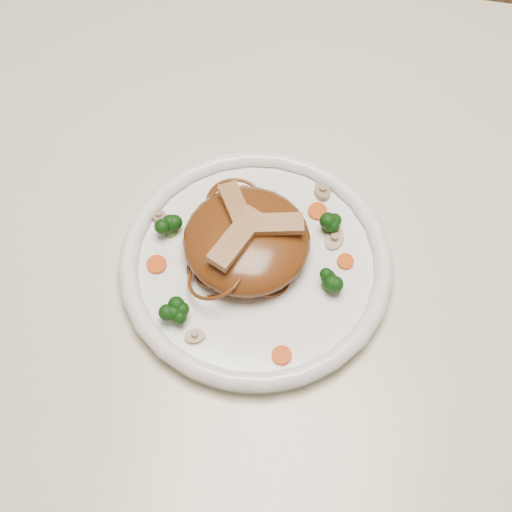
# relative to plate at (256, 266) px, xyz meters

# --- Properties ---
(ground) EXTENTS (4.00, 4.00, 0.00)m
(ground) POSITION_rel_plate_xyz_m (0.03, 0.07, -0.76)
(ground) COLOR brown
(ground) RESTS_ON ground
(table) EXTENTS (1.20, 0.80, 0.75)m
(table) POSITION_rel_plate_xyz_m (0.03, 0.07, -0.11)
(table) COLOR beige
(table) RESTS_ON ground
(plate) EXTENTS (0.31, 0.31, 0.02)m
(plate) POSITION_rel_plate_xyz_m (0.00, 0.00, 0.00)
(plate) COLOR white
(plate) RESTS_ON table
(noodle_mound) EXTENTS (0.16, 0.16, 0.04)m
(noodle_mound) POSITION_rel_plate_xyz_m (-0.01, 0.01, 0.03)
(noodle_mound) COLOR brown
(noodle_mound) RESTS_ON plate
(chicken_a) EXTENTS (0.07, 0.04, 0.01)m
(chicken_a) POSITION_rel_plate_xyz_m (0.01, 0.02, 0.06)
(chicken_a) COLOR tan
(chicken_a) RESTS_ON noodle_mound
(chicken_b) EXTENTS (0.05, 0.06, 0.01)m
(chicken_b) POSITION_rel_plate_xyz_m (-0.03, 0.03, 0.06)
(chicken_b) COLOR tan
(chicken_b) RESTS_ON noodle_mound
(chicken_c) EXTENTS (0.05, 0.08, 0.01)m
(chicken_c) POSITION_rel_plate_xyz_m (-0.02, -0.00, 0.06)
(chicken_c) COLOR tan
(chicken_c) RESTS_ON noodle_mound
(broccoli_0) EXTENTS (0.03, 0.03, 0.03)m
(broccoli_0) POSITION_rel_plate_xyz_m (0.07, 0.06, 0.02)
(broccoli_0) COLOR #0C340B
(broccoli_0) RESTS_ON plate
(broccoli_1) EXTENTS (0.03, 0.03, 0.03)m
(broccoli_1) POSITION_rel_plate_xyz_m (-0.10, 0.02, 0.02)
(broccoli_1) COLOR #0C340B
(broccoli_1) RESTS_ON plate
(broccoli_2) EXTENTS (0.03, 0.03, 0.03)m
(broccoli_2) POSITION_rel_plate_xyz_m (-0.07, -0.08, 0.02)
(broccoli_2) COLOR #0C340B
(broccoli_2) RESTS_ON plate
(broccoli_3) EXTENTS (0.03, 0.03, 0.03)m
(broccoli_3) POSITION_rel_plate_xyz_m (0.08, -0.01, 0.02)
(broccoli_3) COLOR #0C340B
(broccoli_3) RESTS_ON plate
(carrot_0) EXTENTS (0.03, 0.03, 0.00)m
(carrot_0) POSITION_rel_plate_xyz_m (0.05, 0.07, 0.01)
(carrot_0) COLOR #E24208
(carrot_0) RESTS_ON plate
(carrot_1) EXTENTS (0.03, 0.03, 0.00)m
(carrot_1) POSITION_rel_plate_xyz_m (-0.10, -0.02, 0.01)
(carrot_1) COLOR #E24208
(carrot_1) RESTS_ON plate
(carrot_2) EXTENTS (0.02, 0.02, 0.00)m
(carrot_2) POSITION_rel_plate_xyz_m (0.09, 0.02, 0.01)
(carrot_2) COLOR #E24208
(carrot_2) RESTS_ON plate
(carrot_3) EXTENTS (0.02, 0.02, 0.00)m
(carrot_3) POSITION_rel_plate_xyz_m (-0.03, 0.08, 0.01)
(carrot_3) COLOR #E24208
(carrot_3) RESTS_ON plate
(carrot_4) EXTENTS (0.02, 0.02, 0.00)m
(carrot_4) POSITION_rel_plate_xyz_m (0.05, -0.10, 0.01)
(carrot_4) COLOR #E24208
(carrot_4) RESTS_ON plate
(mushroom_0) EXTENTS (0.03, 0.03, 0.01)m
(mushroom_0) POSITION_rel_plate_xyz_m (-0.04, -0.10, 0.01)
(mushroom_0) COLOR tan
(mushroom_0) RESTS_ON plate
(mushroom_1) EXTENTS (0.03, 0.03, 0.01)m
(mushroom_1) POSITION_rel_plate_xyz_m (0.08, 0.04, 0.01)
(mushroom_1) COLOR tan
(mushroom_1) RESTS_ON plate
(mushroom_2) EXTENTS (0.03, 0.03, 0.01)m
(mushroom_2) POSITION_rel_plate_xyz_m (-0.11, 0.03, 0.01)
(mushroom_2) COLOR tan
(mushroom_2) RESTS_ON plate
(mushroom_3) EXTENTS (0.03, 0.03, 0.01)m
(mushroom_3) POSITION_rel_plate_xyz_m (0.06, 0.10, 0.01)
(mushroom_3) COLOR tan
(mushroom_3) RESTS_ON plate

